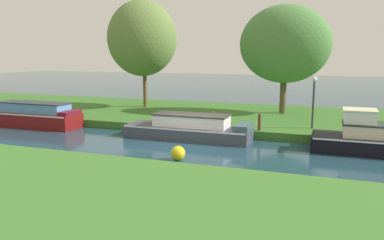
{
  "coord_description": "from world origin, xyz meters",
  "views": [
    {
      "loc": [
        5.97,
        -15.44,
        3.92
      ],
      "look_at": [
        -0.1,
        1.2,
        0.9
      ],
      "focal_mm": 36.1,
      "sensor_mm": 36.0,
      "label": 1
    }
  ],
  "objects_px": {
    "willow_tree_left": "(142,38)",
    "channel_buoy": "(178,153)",
    "lamp_post": "(314,95)",
    "mooring_post_near": "(213,120)",
    "maroon_barge": "(35,116)",
    "slate_narrowboat": "(190,128)",
    "willow_tree_centre": "(285,44)",
    "mooring_post_far": "(259,122)"
  },
  "relations": [
    {
      "from": "mooring_post_far",
      "to": "willow_tree_left",
      "type": "bearing_deg",
      "value": 148.64
    },
    {
      "from": "slate_narrowboat",
      "to": "channel_buoy",
      "type": "distance_m",
      "value": 3.76
    },
    {
      "from": "willow_tree_centre",
      "to": "channel_buoy",
      "type": "relative_size",
      "value": 11.65
    },
    {
      "from": "slate_narrowboat",
      "to": "mooring_post_near",
      "type": "xyz_separation_m",
      "value": [
        0.77,
        1.11,
        0.29
      ]
    },
    {
      "from": "lamp_post",
      "to": "willow_tree_centre",
      "type": "bearing_deg",
      "value": 113.99
    },
    {
      "from": "mooring_post_near",
      "to": "mooring_post_far",
      "type": "xyz_separation_m",
      "value": [
        2.29,
        0.0,
        0.01
      ]
    },
    {
      "from": "lamp_post",
      "to": "maroon_barge",
      "type": "bearing_deg",
      "value": -170.13
    },
    {
      "from": "willow_tree_centre",
      "to": "lamp_post",
      "type": "distance_m",
      "value": 5.43
    },
    {
      "from": "willow_tree_centre",
      "to": "mooring_post_near",
      "type": "height_order",
      "value": "willow_tree_centre"
    },
    {
      "from": "lamp_post",
      "to": "willow_tree_left",
      "type": "bearing_deg",
      "value": 160.29
    },
    {
      "from": "willow_tree_left",
      "to": "willow_tree_centre",
      "type": "relative_size",
      "value": 1.1
    },
    {
      "from": "willow_tree_left",
      "to": "channel_buoy",
      "type": "distance_m",
      "value": 12.97
    },
    {
      "from": "slate_narrowboat",
      "to": "willow_tree_centre",
      "type": "distance_m",
      "value": 8.67
    },
    {
      "from": "willow_tree_centre",
      "to": "lamp_post",
      "type": "xyz_separation_m",
      "value": [
        1.96,
        -4.4,
        -2.51
      ]
    },
    {
      "from": "slate_narrowboat",
      "to": "mooring_post_far",
      "type": "xyz_separation_m",
      "value": [
        3.06,
        1.11,
        0.3
      ]
    },
    {
      "from": "maroon_barge",
      "to": "lamp_post",
      "type": "relative_size",
      "value": 2.08
    },
    {
      "from": "channel_buoy",
      "to": "lamp_post",
      "type": "bearing_deg",
      "value": 53.95
    },
    {
      "from": "channel_buoy",
      "to": "slate_narrowboat",
      "type": "bearing_deg",
      "value": 103.48
    },
    {
      "from": "willow_tree_left",
      "to": "lamp_post",
      "type": "height_order",
      "value": "willow_tree_left"
    },
    {
      "from": "lamp_post",
      "to": "slate_narrowboat",
      "type": "bearing_deg",
      "value": -154.96
    },
    {
      "from": "maroon_barge",
      "to": "mooring_post_far",
      "type": "xyz_separation_m",
      "value": [
        12.08,
        1.11,
        0.18
      ]
    },
    {
      "from": "channel_buoy",
      "to": "willow_tree_centre",
      "type": "bearing_deg",
      "value": 76.56
    },
    {
      "from": "maroon_barge",
      "to": "willow_tree_centre",
      "type": "bearing_deg",
      "value": 29.04
    },
    {
      "from": "willow_tree_left",
      "to": "lamp_post",
      "type": "distance_m",
      "value": 12.15
    },
    {
      "from": "channel_buoy",
      "to": "maroon_barge",
      "type": "bearing_deg",
      "value": 159.75
    },
    {
      "from": "slate_narrowboat",
      "to": "lamp_post",
      "type": "xyz_separation_m",
      "value": [
        5.35,
        2.5,
        1.5
      ]
    },
    {
      "from": "lamp_post",
      "to": "mooring_post_near",
      "type": "distance_m",
      "value": 4.94
    },
    {
      "from": "maroon_barge",
      "to": "channel_buoy",
      "type": "distance_m",
      "value": 10.56
    },
    {
      "from": "mooring_post_near",
      "to": "channel_buoy",
      "type": "relative_size",
      "value": 1.4
    },
    {
      "from": "maroon_barge",
      "to": "willow_tree_left",
      "type": "relative_size",
      "value": 0.74
    },
    {
      "from": "willow_tree_left",
      "to": "channel_buoy",
      "type": "xyz_separation_m",
      "value": [
        6.62,
        -10.13,
        -4.67
      ]
    },
    {
      "from": "slate_narrowboat",
      "to": "mooring_post_near",
      "type": "height_order",
      "value": "slate_narrowboat"
    },
    {
      "from": "slate_narrowboat",
      "to": "lamp_post",
      "type": "bearing_deg",
      "value": 25.04
    },
    {
      "from": "lamp_post",
      "to": "mooring_post_near",
      "type": "relative_size",
      "value": 3.23
    },
    {
      "from": "slate_narrowboat",
      "to": "willow_tree_centre",
      "type": "xyz_separation_m",
      "value": [
        3.4,
        6.9,
        4.01
      ]
    },
    {
      "from": "slate_narrowboat",
      "to": "willow_tree_centre",
      "type": "relative_size",
      "value": 0.93
    },
    {
      "from": "willow_tree_left",
      "to": "maroon_barge",
      "type": "bearing_deg",
      "value": -116.88
    },
    {
      "from": "slate_narrowboat",
      "to": "willow_tree_left",
      "type": "height_order",
      "value": "willow_tree_left"
    },
    {
      "from": "willow_tree_centre",
      "to": "mooring_post_far",
      "type": "height_order",
      "value": "willow_tree_centre"
    },
    {
      "from": "lamp_post",
      "to": "mooring_post_near",
      "type": "xyz_separation_m",
      "value": [
        -4.59,
        -1.39,
        -1.21
      ]
    },
    {
      "from": "maroon_barge",
      "to": "mooring_post_near",
      "type": "bearing_deg",
      "value": 6.49
    },
    {
      "from": "slate_narrowboat",
      "to": "lamp_post",
      "type": "height_order",
      "value": "lamp_post"
    }
  ]
}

